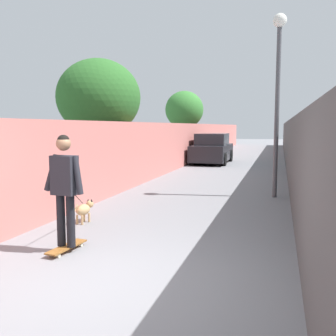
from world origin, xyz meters
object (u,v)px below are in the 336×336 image
tree_left_mid (99,98)px  tree_left_near (184,110)px  lamp_post (278,75)px  person_skateboarder (65,182)px  car_near (212,149)px  dog (84,209)px  skateboard (67,247)px

tree_left_mid → tree_left_near: bearing=-0.2°
tree_left_mid → lamp_post: lamp_post is taller
lamp_post → person_skateboarder: 6.70m
lamp_post → car_near: size_ratio=1.23×
tree_left_mid → car_near: bearing=-16.3°
lamp_post → dog: 6.12m
tree_left_mid → lamp_post: (-0.89, -5.66, 0.41)m
skateboard → dog: 1.76m
tree_left_near → car_near: size_ratio=1.04×
dog → lamp_post: bearing=-42.5°
car_near → person_skateboarder: bearing=-178.9°
tree_left_near → tree_left_mid: 11.50m
skateboard → car_near: size_ratio=0.21×
tree_left_near → dog: bearing=-172.9°
skateboard → person_skateboarder: (-0.00, -0.00, 1.02)m
tree_left_mid → person_skateboarder: size_ratio=2.40×
tree_left_mid → dog: 5.84m
lamp_post → car_near: lamp_post is taller
lamp_post → tree_left_near: bearing=24.4°
tree_left_mid → skateboard: (-6.47, -2.65, -2.78)m
skateboard → car_near: (14.58, 0.28, 0.65)m
lamp_post → person_skateboarder: size_ratio=2.82×
lamp_post → person_skateboarder: bearing=151.7°
person_skateboarder → skateboard: bearing=26.6°
tree_left_near → skateboard: tree_left_near is taller
tree_left_near → tree_left_mid: tree_left_mid is taller
skateboard → person_skateboarder: person_skateboarder is taller
dog → person_skateboarder: bearing=-159.9°
tree_left_mid → person_skateboarder: tree_left_mid is taller
skateboard → person_skateboarder: size_ratio=0.48×
skateboard → dog: dog is taller
skateboard → person_skateboarder: 1.02m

